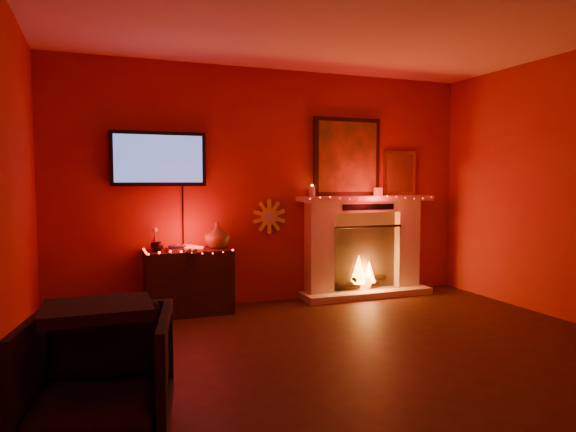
% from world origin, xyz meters
% --- Properties ---
extents(room, '(5.00, 5.00, 5.00)m').
position_xyz_m(room, '(0.00, 0.00, 1.35)').
color(room, black).
rests_on(room, ground).
extents(floor, '(5.00, 5.00, 0.00)m').
position_xyz_m(floor, '(0.00, 0.00, 0.00)').
color(floor, black).
rests_on(floor, ground).
extents(fireplace, '(1.72, 0.40, 2.18)m').
position_xyz_m(fireplace, '(1.14, 2.39, 0.72)').
color(fireplace, beige).
rests_on(fireplace, floor).
extents(tv, '(1.00, 0.07, 1.24)m').
position_xyz_m(tv, '(-1.30, 2.45, 1.65)').
color(tv, black).
rests_on(tv, room).
extents(sunburst_clock, '(0.40, 0.03, 0.40)m').
position_xyz_m(sunburst_clock, '(-0.05, 2.48, 1.00)').
color(sunburst_clock, yellow).
rests_on(sunburst_clock, room).
extents(console_table, '(0.90, 0.57, 0.97)m').
position_xyz_m(console_table, '(-1.02, 2.26, 0.39)').
color(console_table, black).
rests_on(console_table, floor).
extents(armchair, '(0.89, 0.90, 0.71)m').
position_xyz_m(armchair, '(-1.95, -0.25, 0.35)').
color(armchair, black).
rests_on(armchair, floor).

